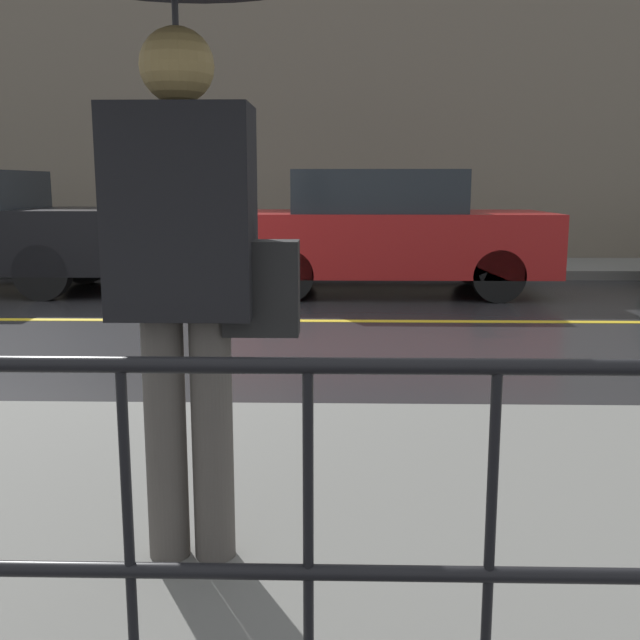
% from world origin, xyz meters
% --- Properties ---
extents(ground_plane, '(80.00, 80.00, 0.00)m').
position_xyz_m(ground_plane, '(0.00, 0.00, 0.00)').
color(ground_plane, '#262628').
extents(sidewalk_far, '(28.00, 1.96, 0.13)m').
position_xyz_m(sidewalk_far, '(0.00, 4.31, 0.07)').
color(sidewalk_far, slate).
rests_on(sidewalk_far, ground_plane).
extents(lane_marking, '(25.20, 0.12, 0.01)m').
position_xyz_m(lane_marking, '(0.00, 0.00, 0.00)').
color(lane_marking, gold).
rests_on(lane_marking, ground_plane).
extents(building_storefront, '(28.00, 0.30, 4.57)m').
position_xyz_m(building_storefront, '(0.00, 5.44, 2.28)').
color(building_storefront, '#706656').
rests_on(building_storefront, ground_plane).
extents(pedestrian, '(1.06, 1.06, 2.12)m').
position_xyz_m(pedestrian, '(1.38, -5.11, 1.81)').
color(pedestrian, '#4C4742').
rests_on(pedestrian, sidewalk_near).
extents(car_red, '(3.98, 1.78, 1.54)m').
position_xyz_m(car_red, '(2.47, 2.07, 0.78)').
color(car_red, maroon).
rests_on(car_red, ground_plane).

